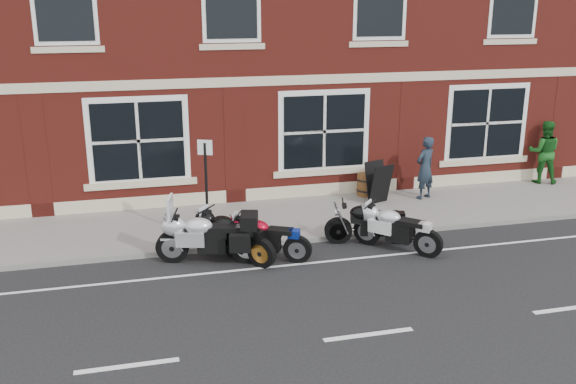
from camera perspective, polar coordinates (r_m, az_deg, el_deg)
name	(u,v)px	position (r m, az deg, el deg)	size (l,w,h in m)	color
ground	(318,266)	(13.80, 2.69, -6.61)	(80.00, 80.00, 0.00)	black
sidewalk	(285,219)	(16.47, -0.31, -2.39)	(30.00, 3.00, 0.12)	slate
kerb	(301,240)	(15.04, 1.13, -4.31)	(30.00, 0.16, 0.12)	slate
moto_touring_silver	(206,235)	(13.88, -7.29, -3.82)	(2.28, 0.81, 1.53)	black
moto_sport_red	(264,236)	(13.97, -2.11, -3.96)	(1.86, 1.07, 0.92)	black
moto_sport_black	(232,235)	(14.00, -5.02, -3.79)	(1.60, 1.70, 0.99)	black
moto_sport_silver	(396,227)	(14.66, 9.58, -3.08)	(1.57, 1.63, 0.96)	black
moto_naked_black	(368,221)	(14.95, 7.13, -2.59)	(2.07, 0.67, 0.95)	black
pedestrian_left	(425,168)	(18.12, 12.09, 2.12)	(0.64, 0.42, 1.75)	#1B2530
pedestrian_right	(544,152)	(20.74, 21.80, 3.33)	(0.92, 0.72, 1.89)	#164E19
a_board_sign	(378,182)	(17.65, 8.04, 0.85)	(0.66, 0.44, 1.10)	black
barrel_planter	(367,184)	(18.27, 7.00, 0.67)	(0.57, 0.57, 0.63)	#422811
parking_sign	(206,184)	(14.48, -7.28, 0.72)	(0.32, 0.15, 2.38)	black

